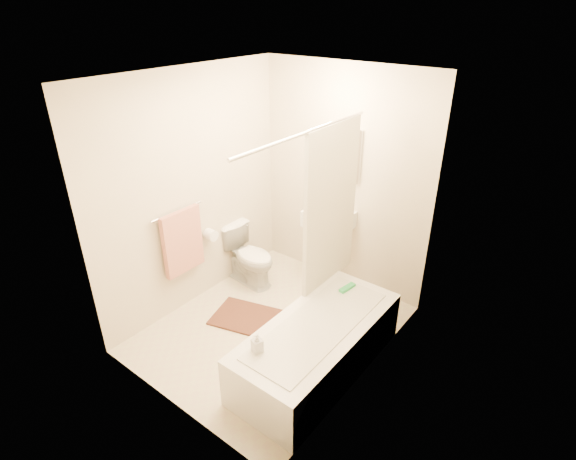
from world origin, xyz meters
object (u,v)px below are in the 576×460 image
Objects in this scene: bath_mat at (245,317)px; soap_bottle at (257,343)px; toilet at (249,256)px; bathtub at (318,346)px; sink at (329,243)px.

soap_bottle is (0.77, -0.67, 0.54)m from bath_mat.
toilet is 1.54m from bathtub.
toilet is at bearing 128.09° from bath_mat.
soap_bottle is (1.20, -1.21, 0.22)m from toilet.
toilet reaches higher than bathtub.
soap_bottle is at bearing -108.99° from bathtub.
toilet is 0.91m from sink.
sink reaches higher than bath_mat.
soap_bottle is (0.49, -1.77, 0.06)m from sink.
bathtub reaches higher than bath_mat.
soap_bottle is (-0.19, -0.56, 0.32)m from bathtub.
bathtub is 1.00m from bath_mat.
bathtub is at bearing -109.53° from toilet.
toilet is 0.41× the size of bathtub.
toilet is 3.99× the size of soap_bottle.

